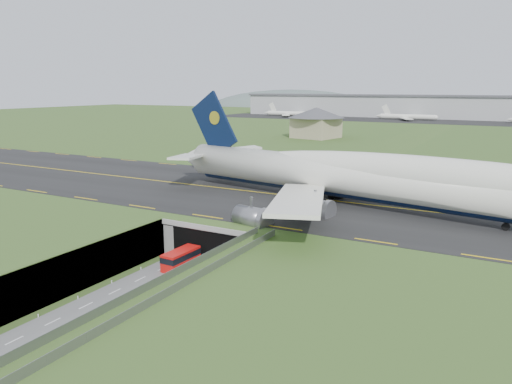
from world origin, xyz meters
The scene contains 10 objects.
ground centered at (0.00, 0.00, 0.00)m, with size 900.00×900.00×0.00m, color #365722.
airfield_deck centered at (0.00, 0.00, 3.00)m, with size 800.00×800.00×6.00m, color gray.
trench_road centered at (0.00, -7.50, 0.10)m, with size 12.00×75.00×0.20m, color slate.
taxiway centered at (0.00, 33.00, 6.09)m, with size 800.00×44.00×0.18m, color black.
tunnel_portal centered at (0.00, 16.71, 3.33)m, with size 17.00×22.30×6.00m.
guideway centered at (11.00, -19.11, 5.32)m, with size 3.00×53.00×7.05m.
jumbo_jet centered at (20.92, 30.21, 11.62)m, with size 98.62×62.07×20.84m.
shuttle_tram centered at (-1.33, 3.77, 1.54)m, with size 2.77×6.83×2.78m.
service_building centered at (-35.25, 141.03, 13.50)m, with size 27.32×27.32×12.66m.
cargo_terminal centered at (-0.27, 299.41, 13.96)m, with size 320.00×67.00×15.60m.
Camera 1 is at (43.23, -53.67, 27.11)m, focal length 35.00 mm.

